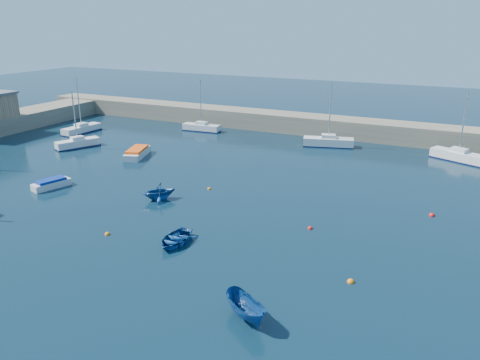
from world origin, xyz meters
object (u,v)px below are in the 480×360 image
at_px(dinghy_right, 246,309).
at_px(dinghy_left, 159,191).
at_px(sailboat_3, 78,143).
at_px(motorboat_2, 137,153).
at_px(dinghy_center, 175,239).
at_px(sailboat_5, 202,127).
at_px(sailboat_7, 458,156).
at_px(sailboat_6, 328,142).
at_px(sailboat_4, 82,129).
at_px(motorboat_1, 51,184).

bearing_deg(dinghy_right, dinghy_left, 83.32).
xyz_separation_m(sailboat_3, motorboat_2, (9.81, -0.16, -0.08)).
xyz_separation_m(sailboat_3, dinghy_center, (27.11, -18.21, -0.21)).
height_order(sailboat_3, dinghy_center, sailboat_3).
height_order(sailboat_5, sailboat_7, sailboat_7).
bearing_deg(sailboat_7, sailboat_5, 113.02).
bearing_deg(sailboat_6, sailboat_4, 87.27).
relative_size(dinghy_left, dinghy_right, 0.88).
relative_size(sailboat_4, sailboat_5, 1.07).
distance_m(sailboat_5, sailboat_7, 35.65).
relative_size(sailboat_3, sailboat_5, 0.98).
height_order(sailboat_6, motorboat_2, sailboat_6).
xyz_separation_m(motorboat_2, dinghy_center, (17.30, -18.05, -0.12)).
distance_m(sailboat_5, sailboat_6, 19.84).
bearing_deg(dinghy_left, motorboat_1, -127.99).
bearing_deg(dinghy_right, dinghy_center, 89.14).
xyz_separation_m(motorboat_1, dinghy_left, (11.60, 1.97, 0.39)).
bearing_deg(sailboat_4, dinghy_center, -32.40).
xyz_separation_m(motorboat_1, dinghy_center, (18.02, -5.11, -0.05)).
xyz_separation_m(sailboat_6, sailboat_7, (15.82, 0.09, -0.02)).
bearing_deg(dinghy_center, sailboat_3, 143.55).
distance_m(sailboat_3, dinghy_center, 32.66).
bearing_deg(motorboat_1, sailboat_5, 104.91).
height_order(sailboat_5, dinghy_left, sailboat_5).
bearing_deg(sailboat_7, motorboat_2, 136.84).
distance_m(sailboat_3, motorboat_2, 9.81).
height_order(dinghy_left, dinghy_right, dinghy_left).
relative_size(motorboat_2, dinghy_right, 1.55).
height_order(sailboat_6, dinghy_center, sailboat_6).
distance_m(motorboat_2, dinghy_center, 25.00).
xyz_separation_m(sailboat_6, dinghy_left, (-9.00, -25.88, 0.16)).
distance_m(sailboat_5, dinghy_center, 37.85).
bearing_deg(sailboat_3, motorboat_2, 23.92).
bearing_deg(sailboat_6, motorboat_1, 128.12).
bearing_deg(motorboat_1, sailboat_4, 143.17).
relative_size(sailboat_7, dinghy_center, 2.31).
distance_m(sailboat_4, dinghy_center, 41.29).
distance_m(sailboat_3, dinghy_right, 43.42).
xyz_separation_m(sailboat_7, dinghy_center, (-18.39, -33.06, -0.25)).
height_order(sailboat_5, sailboat_6, sailboat_6).
bearing_deg(dinghy_left, dinghy_right, 1.11).
bearing_deg(sailboat_4, dinghy_right, -32.02).
xyz_separation_m(sailboat_3, dinghy_right, (35.89, -24.45, 0.10)).
relative_size(motorboat_2, dinghy_left, 1.77).
height_order(sailboat_3, dinghy_right, sailboat_3).
height_order(sailboat_3, sailboat_4, sailboat_4).
distance_m(sailboat_6, dinghy_right, 39.69).
xyz_separation_m(sailboat_6, motorboat_1, (-20.60, -27.85, -0.22)).
relative_size(sailboat_3, motorboat_2, 1.37).
height_order(sailboat_3, motorboat_1, sailboat_3).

